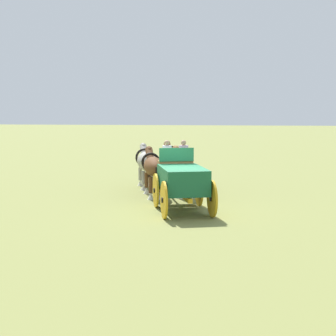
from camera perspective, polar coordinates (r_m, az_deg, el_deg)
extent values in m
plane|color=olive|center=(19.18, 1.68, -5.08)|extent=(220.00, 220.00, 0.00)
cube|color=#195B38|center=(18.96, 1.69, -1.35)|extent=(3.08, 2.31, 0.95)
cube|color=brown|center=(20.48, 0.84, 0.70)|extent=(0.95, 1.53, 0.12)
cube|color=#195B38|center=(20.94, 0.65, -0.92)|extent=(0.60, 1.29, 0.60)
cube|color=#195B38|center=(20.15, 0.99, 1.56)|extent=(0.47, 1.39, 0.55)
cube|color=gold|center=(19.05, 1.69, -3.06)|extent=(2.93, 1.03, 0.16)
cylinder|color=gold|center=(19.97, -1.43, -2.61)|extent=(1.34, 0.47, 1.37)
cylinder|color=black|center=(19.97, -1.43, -2.61)|extent=(0.24, 0.23, 0.20)
cylinder|color=gold|center=(20.29, 3.58, -2.47)|extent=(1.34, 0.47, 1.37)
cylinder|color=black|center=(20.29, 3.58, -2.47)|extent=(0.24, 0.23, 0.20)
cylinder|color=gold|center=(17.84, -0.47, -3.73)|extent=(1.34, 0.47, 1.37)
cylinder|color=black|center=(17.84, -0.47, -3.73)|extent=(0.24, 0.23, 0.20)
cylinder|color=gold|center=(18.19, 5.12, -3.55)|extent=(1.34, 0.47, 1.37)
cylinder|color=black|center=(18.19, 5.12, -3.55)|extent=(0.24, 0.23, 0.20)
cylinder|color=brown|center=(21.63, 0.35, -1.75)|extent=(2.52, 0.85, 0.10)
cube|color=#BCB293|center=(20.52, -0.18, 1.11)|extent=(0.48, 0.42, 0.16)
cube|color=silver|center=(20.38, -0.13, 1.85)|extent=(0.33, 0.41, 0.55)
sphere|color=tan|center=(20.35, -0.13, 2.93)|extent=(0.22, 0.22, 0.22)
cube|color=#2D2D33|center=(20.64, 1.74, 1.14)|extent=(0.48, 0.42, 0.16)
cube|color=silver|center=(20.50, 1.80, 1.87)|extent=(0.33, 0.41, 0.55)
sphere|color=tan|center=(20.47, 1.81, 2.94)|extent=(0.22, 0.22, 0.22)
ellipsoid|color=brown|center=(22.34, -1.68, 0.18)|extent=(2.36, 1.46, 0.86)
cylinder|color=brown|center=(23.16, -2.51, -1.39)|extent=(0.18, 0.18, 0.71)
cone|color=silver|center=(23.23, -2.50, -2.63)|extent=(0.30, 0.30, 0.30)
cylinder|color=brown|center=(23.22, -1.34, -1.37)|extent=(0.18, 0.18, 0.71)
cone|color=silver|center=(23.29, -1.34, -2.60)|extent=(0.30, 0.30, 0.30)
cylinder|color=brown|center=(21.65, -2.03, -1.96)|extent=(0.18, 0.18, 0.71)
cone|color=silver|center=(21.73, -2.02, -3.28)|extent=(0.30, 0.30, 0.30)
cylinder|color=brown|center=(21.71, -0.78, -1.93)|extent=(0.18, 0.18, 0.71)
cone|color=silver|center=(21.79, -0.78, -3.24)|extent=(0.30, 0.30, 0.30)
cylinder|color=brown|center=(23.64, -2.12, 1.48)|extent=(1.01, 0.62, 0.81)
ellipsoid|color=brown|center=(23.98, -2.23, 2.17)|extent=(0.65, 0.42, 0.32)
cube|color=silver|center=(24.26, -2.31, 2.23)|extent=(0.09, 0.11, 0.24)
torus|color=black|center=(23.30, -2.00, 0.70)|extent=(0.37, 0.89, 0.90)
cylinder|color=black|center=(21.24, -1.27, -0.97)|extent=(0.14, 0.14, 0.80)
ellipsoid|color=brown|center=(22.54, 1.60, 0.31)|extent=(2.14, 1.38, 0.84)
cylinder|color=brown|center=(23.27, 0.71, -1.29)|extent=(0.18, 0.18, 0.73)
cone|color=silver|center=(23.34, 0.71, -2.56)|extent=(0.30, 0.30, 0.31)
cylinder|color=brown|center=(23.35, 1.83, -1.26)|extent=(0.18, 0.18, 0.73)
cone|color=silver|center=(23.43, 1.82, -2.53)|extent=(0.30, 0.30, 0.31)
cylinder|color=brown|center=(21.92, 1.34, -1.78)|extent=(0.18, 0.18, 0.73)
cone|color=silver|center=(22.00, 1.33, -3.14)|extent=(0.30, 0.30, 0.31)
cylinder|color=brown|center=(22.01, 2.52, -1.76)|extent=(0.18, 0.18, 0.73)
cone|color=silver|center=(22.09, 2.51, -3.10)|extent=(0.30, 0.30, 0.31)
cylinder|color=brown|center=(23.73, 1.03, 1.56)|extent=(1.01, 0.62, 0.81)
ellipsoid|color=brown|center=(24.07, 0.87, 2.25)|extent=(0.65, 0.42, 0.32)
cube|color=silver|center=(24.35, 0.76, 2.30)|extent=(0.09, 0.11, 0.24)
torus|color=black|center=(23.40, 1.19, 0.79)|extent=(0.37, 0.87, 0.88)
cylinder|color=black|center=(21.57, 2.11, -0.79)|extent=(0.14, 0.14, 0.80)
ellipsoid|color=#9E998E|center=(24.90, -2.47, 0.80)|extent=(2.23, 1.50, 0.95)
cylinder|color=#9E998E|center=(25.67, -3.23, -0.69)|extent=(0.18, 0.18, 0.67)
cone|color=silver|center=(25.73, -3.22, -1.74)|extent=(0.30, 0.30, 0.29)
cylinder|color=#9E998E|center=(25.73, -2.07, -0.66)|extent=(0.18, 0.18, 0.67)
cone|color=silver|center=(25.79, -2.07, -1.71)|extent=(0.30, 0.30, 0.29)
cylinder|color=#9E998E|center=(24.26, -2.87, -1.12)|extent=(0.18, 0.18, 0.67)
cone|color=silver|center=(24.33, -2.87, -2.23)|extent=(0.30, 0.30, 0.29)
cylinder|color=#9E998E|center=(24.32, -1.65, -1.09)|extent=(0.18, 0.18, 0.67)
cone|color=silver|center=(24.39, -1.65, -2.20)|extent=(0.30, 0.30, 0.29)
cylinder|color=#9E998E|center=(26.14, -2.81, 1.96)|extent=(1.01, 0.62, 0.81)
ellipsoid|color=#9E998E|center=(26.49, -2.90, 2.58)|extent=(0.65, 0.42, 0.32)
cube|color=silver|center=(26.76, -2.97, 2.62)|extent=(0.09, 0.11, 0.24)
torus|color=black|center=(25.80, -2.71, 1.22)|extent=(0.40, 0.97, 0.97)
cylinder|color=black|center=(23.88, -2.16, -0.18)|extent=(0.14, 0.14, 0.80)
ellipsoid|color=brown|center=(25.08, 0.48, 1.10)|extent=(2.28, 1.56, 1.00)
cylinder|color=brown|center=(25.84, -0.39, -0.49)|extent=(0.18, 0.18, 0.73)
cone|color=silver|center=(25.91, -0.39, -1.64)|extent=(0.30, 0.30, 0.31)
cylinder|color=brown|center=(25.92, 0.80, -0.47)|extent=(0.18, 0.18, 0.73)
cone|color=silver|center=(26.00, 0.80, -1.61)|extent=(0.30, 0.30, 0.31)
cylinder|color=brown|center=(24.41, 0.13, -0.92)|extent=(0.18, 0.18, 0.73)
cone|color=silver|center=(24.49, 0.13, -2.13)|extent=(0.30, 0.30, 0.31)
cylinder|color=brown|center=(24.51, 1.40, -0.89)|extent=(0.18, 0.18, 0.73)
cone|color=silver|center=(24.58, 1.39, -2.10)|extent=(0.30, 0.30, 0.31)
cylinder|color=brown|center=(26.32, 0.00, 2.26)|extent=(1.01, 0.62, 0.81)
ellipsoid|color=brown|center=(26.67, -0.13, 2.87)|extent=(0.65, 0.42, 0.32)
cube|color=silver|center=(26.94, -0.22, 2.91)|extent=(0.09, 0.11, 0.24)
torus|color=black|center=(25.99, 0.13, 1.52)|extent=(0.41, 1.01, 1.02)
cylinder|color=black|center=(24.04, 0.92, 0.14)|extent=(0.14, 0.14, 0.80)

